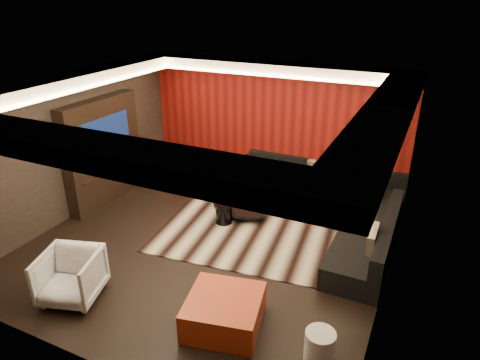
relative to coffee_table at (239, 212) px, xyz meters
The scene contains 26 objects.
floor 1.09m from the coffee_table, 93.22° to the right, with size 6.00×6.00×0.02m, color black.
ceiling 2.90m from the coffee_table, 93.22° to the right, with size 6.00×6.00×0.02m, color silver.
wall_back 2.32m from the coffee_table, 91.81° to the left, with size 6.00×0.02×2.80m, color black.
wall_left 3.50m from the coffee_table, 160.58° to the right, with size 0.02×6.00×2.80m, color black.
wall_right 3.39m from the coffee_table, 20.16° to the right, with size 0.02×6.00×2.80m, color black.
red_feature_wall 2.28m from the coffee_table, 91.85° to the left, with size 5.98×0.05×2.78m, color #6B0C0A.
soffit_back 3.04m from the coffee_table, 92.16° to the left, with size 6.00×0.60×0.22m, color silver.
soffit_front 4.57m from the coffee_table, 90.92° to the right, with size 6.00×0.60×0.22m, color silver.
soffit_left 3.93m from the coffee_table, 158.59° to the right, with size 0.60×4.80×0.22m, color silver.
soffit_right 3.84m from the coffee_table, 22.30° to the right, with size 0.60×4.80×0.22m, color silver.
cove_back 2.79m from the coffee_table, 92.73° to the left, with size 4.80×0.08×0.04m, color #FFD899.
cove_front 4.24m from the coffee_table, 91.01° to the right, with size 4.80×0.08×0.04m, color #FFD899.
cove_left 3.63m from the coffee_table, 155.91° to the right, with size 0.08×4.80×0.04m, color #FFD899.
cove_right 3.55m from the coffee_table, 25.21° to the right, with size 0.08×4.80×0.04m, color #FFD899.
tv_surround 3.11m from the coffee_table, behind, with size 0.30×2.00×2.20m, color black.
tv_screen 3.09m from the coffee_table, behind, with size 0.04×1.30×0.80m, color black.
tv_shelf 2.85m from the coffee_table, behind, with size 0.04×1.60×0.04m, color black.
rug 0.78m from the coffee_table, 14.23° to the right, with size 4.00×3.00×0.02m, color #BEAE8B.
coffee_table is the anchor object (origin of this frame).
drum_stool 0.41m from the coffee_table, 114.18° to the right, with size 0.32×0.32×0.38m, color black.
striped_pouf 1.46m from the coffee_table, 133.41° to the left, with size 0.59×0.59×0.33m, color #C0B094.
white_side_table 3.79m from the coffee_table, 49.93° to the right, with size 0.37×0.37×0.46m, color silver.
orange_ottoman 3.02m from the coffee_table, 68.58° to the right, with size 0.98×0.98×0.43m, color #A73115.
armchair 3.47m from the coffee_table, 109.78° to the right, with size 0.80×0.82×0.75m, color silver.
sectional_sofa 1.85m from the coffee_table, 25.06° to the left, with size 3.65×3.50×0.75m.
throw_pillows 2.20m from the coffee_table, 18.77° to the left, with size 1.83×2.74×0.50m.
Camera 1 is at (3.28, -5.73, 4.18)m, focal length 32.00 mm.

